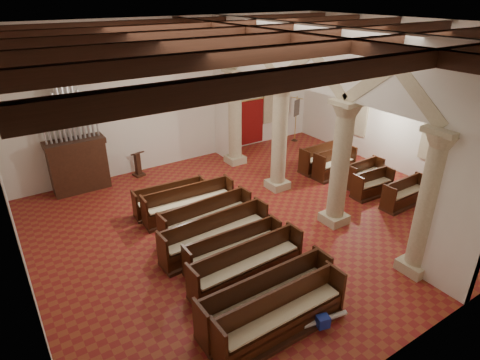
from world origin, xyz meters
name	(u,v)px	position (x,y,z in m)	size (l,w,h in m)	color
floor	(262,218)	(0.00, 0.00, 0.00)	(14.00, 14.00, 0.00)	maroon
ceiling	(268,27)	(0.00, 0.00, 6.00)	(14.00, 14.00, 0.00)	black
wall_back	(179,93)	(0.00, 6.00, 3.00)	(14.00, 0.02, 6.00)	white
wall_front	(453,218)	(0.00, -6.00, 3.00)	(14.00, 0.02, 6.00)	white
wall_left	(5,190)	(-7.00, 0.00, 3.00)	(0.02, 12.00, 6.00)	white
wall_right	(409,101)	(7.00, 0.00, 3.00)	(0.02, 12.00, 6.00)	white
ceiling_beams	(268,34)	(0.00, 0.00, 5.82)	(13.80, 11.80, 0.30)	#3B1E12
arcade	(311,106)	(1.80, 0.00, 3.56)	(0.90, 11.90, 6.00)	beige
window_right_a	(440,131)	(6.98, -1.50, 2.20)	(0.03, 1.00, 2.20)	#2B6249
window_right_b	(357,107)	(6.98, 2.50, 2.20)	(0.03, 1.00, 2.20)	#2B6249
window_back	(274,97)	(5.00, 5.98, 2.20)	(1.00, 0.03, 2.20)	#2B6249
pipe_organ	(77,156)	(-4.50, 5.50, 1.37)	(2.10, 0.85, 4.40)	#3B1E12
lectern	(138,166)	(-2.25, 5.49, 0.45)	(0.51, 0.53, 1.09)	#3E2113
dossal_curtain	(249,123)	(3.50, 5.92, 1.17)	(1.80, 0.07, 2.17)	maroon
processional_banner	(295,126)	(5.83, 5.22, 0.78)	(0.49, 0.63, 2.26)	#3B1E12
hymnal_box_a	(323,321)	(-1.76, -4.68, 0.24)	(0.28, 0.22, 0.28)	navy
hymnal_box_b	(270,258)	(-1.36, -2.18, 0.26)	(0.33, 0.26, 0.33)	navy
hymnal_box_c	(261,209)	(0.01, 0.14, 0.26)	(0.31, 0.25, 0.31)	navy
tube_heater_a	(325,319)	(-1.61, -4.60, 0.16)	(0.11, 0.11, 1.13)	white
tube_heater_b	(278,319)	(-2.51, -4.02, 0.16)	(0.11, 0.11, 1.06)	white
nave_pew_0	(281,321)	(-2.62, -4.26, 0.37)	(3.25, 0.77, 1.13)	#3B1E12
nave_pew_1	(267,304)	(-2.57, -3.67, 0.38)	(3.46, 0.78, 1.15)	#3B1E12
nave_pew_2	(248,270)	(-2.24, -2.40, 0.36)	(3.27, 0.84, 1.10)	#3B1E12
nave_pew_3	(234,253)	(-2.11, -1.54, 0.33)	(2.89, 0.68, 0.99)	#3B1E12
nave_pew_4	(216,239)	(-2.22, -0.73, 0.37)	(3.41, 0.87, 1.11)	#3B1E12
nave_pew_5	(207,223)	(-1.99, 0.22, 0.36)	(3.07, 0.89, 1.09)	#3B1E12
nave_pew_6	(189,207)	(-1.98, 1.45, 0.35)	(3.12, 0.85, 1.07)	#3B1E12
nave_pew_7	(171,202)	(-2.35, 2.12, 0.33)	(2.53, 0.81, 0.99)	#3B1E12
aisle_pew_0	(404,197)	(4.68, -2.02, 0.33)	(1.89, 0.67, 0.97)	#3B1E12
aisle_pew_1	(372,187)	(4.34, -0.91, 0.33)	(1.66, 0.74, 0.96)	#3B1E12
aisle_pew_2	(364,177)	(4.73, -0.15, 0.34)	(1.68, 0.71, 1.00)	#3B1E12
aisle_pew_3	(334,167)	(4.41, 1.10, 0.38)	(1.91, 0.82, 1.12)	#3B1E12
aisle_pew_4	(322,161)	(4.47, 1.86, 0.37)	(2.16, 0.77, 1.09)	#3B1E12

